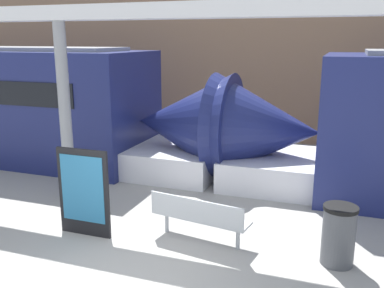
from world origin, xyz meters
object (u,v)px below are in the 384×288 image
at_px(bench_near, 199,215).
at_px(poster_board, 84,192).
at_px(support_column_near, 65,114).
at_px(trash_bin, 339,235).

xyz_separation_m(bench_near, poster_board, (-2.00, -0.41, 0.31)).
bearing_deg(support_column_near, bench_near, -17.02).
distance_m(bench_near, support_column_near, 3.75).
bearing_deg(bench_near, trash_bin, 9.83).
bearing_deg(trash_bin, support_column_near, 170.02).
bearing_deg(trash_bin, poster_board, -174.08).
height_order(bench_near, poster_board, poster_board).
height_order(bench_near, trash_bin, trash_bin).
relative_size(bench_near, trash_bin, 1.87).
height_order(trash_bin, poster_board, poster_board).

